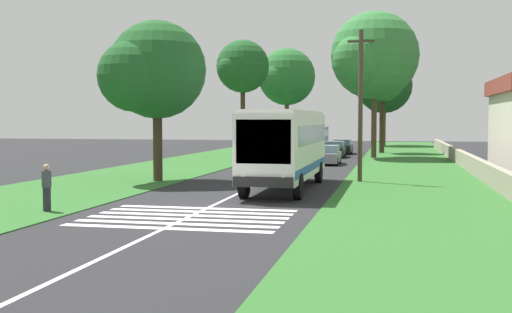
{
  "coord_description": "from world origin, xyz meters",
  "views": [
    {
      "loc": [
        -22.18,
        -6.79,
        3.3
      ],
      "look_at": [
        6.81,
        -0.54,
        1.6
      ],
      "focal_mm": 44.86,
      "sensor_mm": 36.0,
      "label": 1
    }
  ],
  "objects_px": {
    "coach_bus": "(286,144)",
    "trailing_minibus_0": "(316,136)",
    "trailing_car_1": "(334,150)",
    "utility_pole": "(360,103)",
    "roadside_tree_left_1": "(154,73)",
    "roadside_tree_right_1": "(373,58)",
    "trailing_car_0": "(328,155)",
    "roadside_tree_left_2": "(242,68)",
    "roadside_tree_right_2": "(383,87)",
    "roadside_tree_right_0": "(381,81)",
    "roadside_tree_left_0": "(286,79)",
    "trailing_car_2": "(342,147)",
    "pedestrian": "(47,187)"
  },
  "relations": [
    {
      "from": "coach_bus",
      "to": "trailing_minibus_0",
      "type": "height_order",
      "value": "coach_bus"
    },
    {
      "from": "trailing_car_1",
      "to": "utility_pole",
      "type": "distance_m",
      "value": 23.02
    },
    {
      "from": "roadside_tree_left_1",
      "to": "roadside_tree_right_1",
      "type": "distance_m",
      "value": 26.38
    },
    {
      "from": "trailing_car_0",
      "to": "trailing_car_1",
      "type": "bearing_deg",
      "value": 2.01
    },
    {
      "from": "roadside_tree_left_2",
      "to": "trailing_minibus_0",
      "type": "bearing_deg",
      "value": -14.84
    },
    {
      "from": "roadside_tree_right_1",
      "to": "roadside_tree_right_2",
      "type": "xyz_separation_m",
      "value": [
        26.77,
        -0.4,
        -1.19
      ]
    },
    {
      "from": "roadside_tree_left_2",
      "to": "roadside_tree_right_1",
      "type": "xyz_separation_m",
      "value": [
        2.19,
        -11.0,
        0.89
      ]
    },
    {
      "from": "trailing_car_1",
      "to": "utility_pole",
      "type": "height_order",
      "value": "utility_pole"
    },
    {
      "from": "trailing_minibus_0",
      "to": "roadside_tree_left_2",
      "type": "distance_m",
      "value": 18.46
    },
    {
      "from": "trailing_car_1",
      "to": "roadside_tree_right_0",
      "type": "height_order",
      "value": "roadside_tree_right_0"
    },
    {
      "from": "roadside_tree_right_1",
      "to": "roadside_tree_left_2",
      "type": "bearing_deg",
      "value": 101.26
    },
    {
      "from": "roadside_tree_left_0",
      "to": "utility_pole",
      "type": "height_order",
      "value": "roadside_tree_left_0"
    },
    {
      "from": "trailing_car_0",
      "to": "roadside_tree_left_2",
      "type": "relative_size",
      "value": 0.42
    },
    {
      "from": "trailing_car_0",
      "to": "trailing_car_1",
      "type": "xyz_separation_m",
      "value": [
        9.22,
        0.32,
        0.0
      ]
    },
    {
      "from": "coach_bus",
      "to": "trailing_car_0",
      "type": "relative_size",
      "value": 2.6
    },
    {
      "from": "coach_bus",
      "to": "utility_pole",
      "type": "bearing_deg",
      "value": -38.07
    },
    {
      "from": "trailing_car_0",
      "to": "roadside_tree_left_0",
      "type": "height_order",
      "value": "roadside_tree_left_0"
    },
    {
      "from": "roadside_tree_left_0",
      "to": "trailing_car_2",
      "type": "bearing_deg",
      "value": -146.76
    },
    {
      "from": "roadside_tree_left_1",
      "to": "roadside_tree_right_2",
      "type": "bearing_deg",
      "value": -12.31
    },
    {
      "from": "trailing_car_2",
      "to": "roadside_tree_right_0",
      "type": "relative_size",
      "value": 0.45
    },
    {
      "from": "roadside_tree_right_1",
      "to": "utility_pole",
      "type": "distance_m",
      "value": 22.44
    },
    {
      "from": "roadside_tree_left_2",
      "to": "utility_pole",
      "type": "relative_size",
      "value": 1.27
    },
    {
      "from": "trailing_car_1",
      "to": "roadside_tree_right_2",
      "type": "xyz_separation_m",
      "value": [
        26.26,
        -3.67,
        6.8
      ]
    },
    {
      "from": "trailing_car_1",
      "to": "roadside_tree_right_0",
      "type": "relative_size",
      "value": 0.45
    },
    {
      "from": "trailing_car_1",
      "to": "trailing_minibus_0",
      "type": "xyz_separation_m",
      "value": [
        14.1,
        3.28,
        0.88
      ]
    },
    {
      "from": "roadside_tree_right_1",
      "to": "utility_pole",
      "type": "height_order",
      "value": "roadside_tree_right_1"
    },
    {
      "from": "trailing_car_1",
      "to": "pedestrian",
      "type": "distance_m",
      "value": 36.73
    },
    {
      "from": "coach_bus",
      "to": "roadside_tree_right_0",
      "type": "distance_m",
      "value": 35.2
    },
    {
      "from": "roadside_tree_left_2",
      "to": "utility_pole",
      "type": "height_order",
      "value": "roadside_tree_left_2"
    },
    {
      "from": "roadside_tree_left_0",
      "to": "roadside_tree_right_0",
      "type": "relative_size",
      "value": 1.21
    },
    {
      "from": "pedestrian",
      "to": "roadside_tree_right_2",
      "type": "bearing_deg",
      "value": -9.7
    },
    {
      "from": "trailing_car_2",
      "to": "roadside_tree_left_1",
      "type": "height_order",
      "value": "roadside_tree_left_1"
    },
    {
      "from": "roadside_tree_left_2",
      "to": "pedestrian",
      "type": "xyz_separation_m",
      "value": [
        -33.36,
        -0.75,
        -6.87
      ]
    },
    {
      "from": "roadside_tree_left_0",
      "to": "roadside_tree_left_2",
      "type": "bearing_deg",
      "value": 178.43
    },
    {
      "from": "trailing_car_2",
      "to": "roadside_tree_left_1",
      "type": "xyz_separation_m",
      "value": [
        -30.19,
        7.66,
        5.13
      ]
    },
    {
      "from": "trailing_minibus_0",
      "to": "roadside_tree_left_0",
      "type": "distance_m",
      "value": 8.19
    },
    {
      "from": "coach_bus",
      "to": "trailing_car_1",
      "type": "xyz_separation_m",
      "value": [
        26.66,
        0.12,
        -1.48
      ]
    },
    {
      "from": "coach_bus",
      "to": "trailing_minibus_0",
      "type": "relative_size",
      "value": 1.86
    },
    {
      "from": "trailing_car_0",
      "to": "pedestrian",
      "type": "relative_size",
      "value": 2.54
    },
    {
      "from": "roadside_tree_right_0",
      "to": "roadside_tree_right_1",
      "type": "xyz_separation_m",
      "value": [
        -8.49,
        0.6,
        1.48
      ]
    },
    {
      "from": "roadside_tree_right_0",
      "to": "roadside_tree_right_1",
      "type": "distance_m",
      "value": 8.64
    },
    {
      "from": "trailing_car_0",
      "to": "trailing_car_2",
      "type": "bearing_deg",
      "value": 0.25
    },
    {
      "from": "trailing_car_0",
      "to": "utility_pole",
      "type": "bearing_deg",
      "value": -167.02
    },
    {
      "from": "roadside_tree_right_2",
      "to": "trailing_car_0",
      "type": "bearing_deg",
      "value": 174.62
    },
    {
      "from": "roadside_tree_left_1",
      "to": "roadside_tree_right_0",
      "type": "distance_m",
      "value": 34.37
    },
    {
      "from": "trailing_minibus_0",
      "to": "roadside_tree_left_1",
      "type": "distance_m",
      "value": 39.02
    },
    {
      "from": "roadside_tree_left_0",
      "to": "trailing_minibus_0",
      "type": "bearing_deg",
      "value": -127.43
    },
    {
      "from": "trailing_car_2",
      "to": "roadside_tree_right_1",
      "type": "height_order",
      "value": "roadside_tree_right_1"
    },
    {
      "from": "roadside_tree_left_0",
      "to": "roadside_tree_left_1",
      "type": "bearing_deg",
      "value": 179.71
    },
    {
      "from": "trailing_car_2",
      "to": "pedestrian",
      "type": "bearing_deg",
      "value": 170.17
    }
  ]
}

